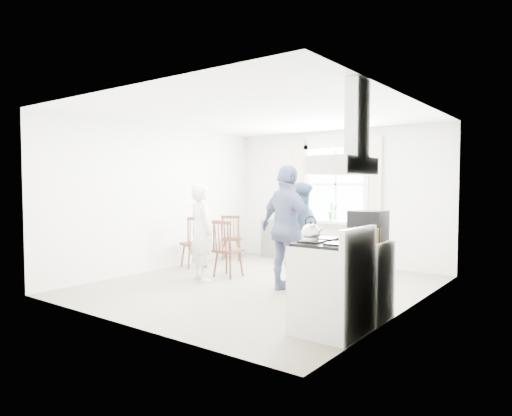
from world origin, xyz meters
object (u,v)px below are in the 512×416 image
Objects in this scene: stereo_stack at (368,225)px; windsor_chair_b at (224,242)px; gas_stove at (332,286)px; windsor_chair_c at (196,236)px; person_right at (288,228)px; low_cabinet at (366,279)px; person_mid at (300,233)px; windsor_chair_a at (231,233)px; person_left at (201,232)px.

stereo_stack is 2.92m from windsor_chair_b.
gas_stove reaches higher than windsor_chair_c.
person_right is at bearing -12.60° from windsor_chair_c.
windsor_chair_c is at bearing 164.17° from low_cabinet.
stereo_stack is 1.92m from person_mid.
windsor_chair_b is at bearing -18.74° from windsor_chair_c.
windsor_chair_b is at bearing 36.51° from person_mid.
person_mid reaches higher than windsor_chair_a.
person_right is (1.37, -0.19, 0.33)m from windsor_chair_b.
low_cabinet is at bearing -29.13° from windsor_chair_a.
windsor_chair_c is at bearing 3.00° from person_right.
windsor_chair_a is at bearing -5.04° from person_mid.
windsor_chair_c is 0.62× the size of person_left.
person_right is (1.51, 0.20, 0.13)m from person_left.
person_right reaches higher than low_cabinet.
low_cabinet is 0.93× the size of windsor_chair_b.
windsor_chair_b is (-2.73, 1.44, 0.10)m from gas_stove.
windsor_chair_b is 1.31m from person_mid.
windsor_chair_c is at bearing 154.48° from gas_stove.
windsor_chair_b is 0.53× the size of person_right.
gas_stove is 1.24× the size of low_cabinet.
person_mid is at bearing 1.44° from windsor_chair_c.
gas_stove is 0.61× the size of person_right.
stereo_stack is (-0.00, 0.05, 0.62)m from low_cabinet.
person_mid reaches higher than windsor_chair_b.
person_mid is (1.23, 0.39, 0.21)m from windsor_chair_b.
person_mid is (2.26, -1.00, 0.23)m from windsor_chair_a.
gas_stove is at bearing 148.34° from person_mid.
low_cabinet is 0.57× the size of person_mid.
windsor_chair_c is 1.12m from person_left.
low_cabinet is (0.07, 0.70, -0.03)m from gas_stove.
low_cabinet is 0.49× the size of person_right.
low_cabinet is 1.61m from person_right.
stereo_stack reaches higher than windsor_chair_b.
stereo_stack reaches higher than windsor_chair_c.
windsor_chair_c is at bearing 20.39° from person_mid.
person_right is (-1.44, 0.55, 0.47)m from low_cabinet.
gas_stove is 4.12m from windsor_chair_c.
windsor_chair_c is (-3.78, 1.02, -0.48)m from stereo_stack.
gas_stove is 1.16× the size of windsor_chair_c.
windsor_chair_b reaches higher than low_cabinet.
stereo_stack is (0.07, 0.75, 0.59)m from gas_stove.
person_right reaches higher than windsor_chair_c.
windsor_chair_c is 0.61× the size of person_mid.
gas_stove is at bearing -95.68° from low_cabinet.
windsor_chair_a is 0.59× the size of person_left.
stereo_stack reaches higher than low_cabinet.
windsor_chair_c is at bearing 164.94° from stereo_stack.
low_cabinet is 3.94m from windsor_chair_c.
person_mid is (1.38, 0.78, 0.01)m from person_left.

